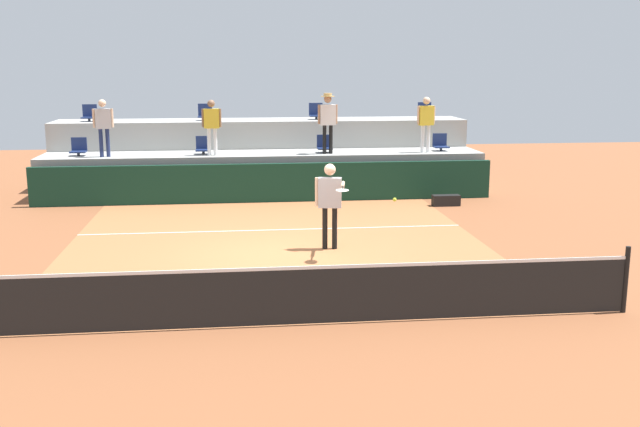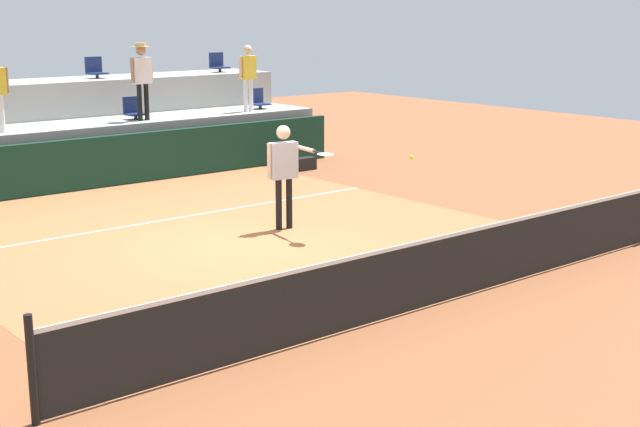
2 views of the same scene
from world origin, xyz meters
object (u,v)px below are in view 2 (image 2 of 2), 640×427
stadium_chair_upper_far_right (218,64)px  spectator_with_hat (142,73)px  stadium_chair_lower_right (134,110)px  tennis_player (285,166)px  tennis_ball (412,157)px  spectator_in_grey (248,72)px  equipment_bag (301,164)px  stadium_chair_lower_far_right (258,100)px  stadium_chair_upper_right (95,69)px

stadium_chair_upper_far_right → spectator_with_hat: bearing=-148.0°
stadium_chair_lower_right → tennis_player: (-0.70, -6.76, -0.34)m
tennis_player → tennis_ball: tennis_player is taller
stadium_chair_upper_far_right → tennis_ball: (-3.34, -10.71, -0.86)m
stadium_chair_lower_right → spectator_in_grey: spectator_in_grey is taller
stadium_chair_upper_far_right → equipment_bag: 4.71m
spectator_with_hat → equipment_bag: bearing=-32.9°
stadium_chair_lower_far_right → tennis_ball: bearing=-110.7°
stadium_chair_lower_right → spectator_with_hat: spectator_with_hat is taller
stadium_chair_lower_far_right → spectator_with_hat: (-3.52, -0.38, 0.87)m
spectator_with_hat → spectator_in_grey: spectator_with_hat is taller
stadium_chair_lower_right → tennis_ball: stadium_chair_lower_right is taller
stadium_chair_lower_far_right → tennis_player: 8.00m
tennis_player → equipment_bag: 5.90m
stadium_chair_upper_right → tennis_ball: (0.25, -10.71, -0.86)m
stadium_chair_lower_far_right → tennis_ball: size_ratio=7.65×
tennis_player → stadium_chair_lower_far_right: bearing=57.7°
stadium_chair_lower_far_right → spectator_with_hat: 3.65m
spectator_with_hat → tennis_ball: size_ratio=25.99×
stadium_chair_upper_far_right → tennis_player: 9.62m
stadium_chair_upper_far_right → tennis_player: size_ratio=0.29×
stadium_chair_lower_far_right → stadium_chair_upper_right: size_ratio=1.00×
tennis_player → tennis_ball: (0.90, -2.16, 0.32)m
spectator_with_hat → stadium_chair_upper_far_right: bearing=32.0°
stadium_chair_upper_right → spectator_in_grey: size_ratio=0.32×
stadium_chair_upper_far_right → tennis_ball: size_ratio=7.65×
tennis_player → equipment_bag: (3.81, 4.40, -0.98)m
stadium_chair_upper_far_right → stadium_chair_upper_right: bearing=180.0°
tennis_ball → equipment_bag: size_ratio=0.09×
tennis_player → spectator_in_grey: bearing=59.9°
stadium_chair_upper_right → tennis_ball: size_ratio=7.65×
stadium_chair_lower_right → stadium_chair_upper_far_right: 4.06m
stadium_chair_lower_right → stadium_chair_lower_far_right: bearing=0.0°
spectator_in_grey → stadium_chair_lower_right: bearing=172.7°
stadium_chair_lower_right → stadium_chair_upper_right: bearing=91.8°
spectator_in_grey → stadium_chair_lower_far_right: bearing=33.8°
stadium_chair_upper_right → stadium_chair_upper_far_right: same height
stadium_chair_upper_right → tennis_player: size_ratio=0.29×
stadium_chair_lower_far_right → tennis_player: tennis_player is taller
stadium_chair_upper_right → spectator_in_grey: spectator_in_grey is taller
tennis_player → spectator_in_grey: size_ratio=1.11×
stadium_chair_lower_far_right → tennis_ball: (-3.37, -8.91, -0.01)m
spectator_with_hat → tennis_ball: 8.58m
equipment_bag → spectator_with_hat: bearing=147.1°
tennis_player → spectator_with_hat: spectator_with_hat is taller
spectator_in_grey → tennis_player: bearing=-120.1°
stadium_chair_upper_far_right → spectator_with_hat: 4.12m
stadium_chair_lower_far_right → stadium_chair_upper_far_right: 1.99m
stadium_chair_upper_far_right → spectator_in_grey: spectator_in_grey is taller
stadium_chair_lower_far_right → tennis_player: (-4.27, -6.76, -0.34)m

